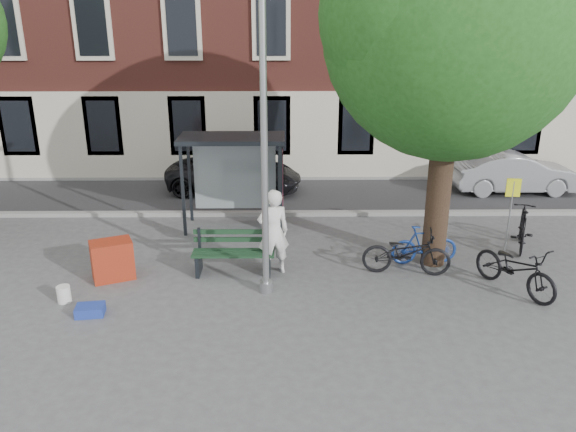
# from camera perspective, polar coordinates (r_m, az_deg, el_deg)

# --- Properties ---
(ground) EXTENTS (90.00, 90.00, 0.00)m
(ground) POSITION_cam_1_polar(r_m,az_deg,el_deg) (12.31, -2.22, -7.69)
(ground) COLOR #4C4C4F
(ground) RESTS_ON ground
(road) EXTENTS (40.00, 4.00, 0.01)m
(road) POSITION_cam_1_polar(r_m,az_deg,el_deg) (18.81, -1.66, 2.10)
(road) COLOR #28282B
(road) RESTS_ON ground
(curb_near) EXTENTS (40.00, 0.25, 0.12)m
(curb_near) POSITION_cam_1_polar(r_m,az_deg,el_deg) (16.89, -1.78, 0.26)
(curb_near) COLOR gray
(curb_near) RESTS_ON ground
(curb_far) EXTENTS (40.00, 0.25, 0.12)m
(curb_far) POSITION_cam_1_polar(r_m,az_deg,el_deg) (20.71, -1.57, 3.90)
(curb_far) COLOR gray
(curb_far) RESTS_ON ground
(lamppost) EXTENTS (0.28, 0.35, 6.11)m
(lamppost) POSITION_cam_1_polar(r_m,az_deg,el_deg) (11.31, -2.41, 4.95)
(lamppost) COLOR #9EA0A3
(lamppost) RESTS_ON ground
(tree_right) EXTENTS (5.76, 5.60, 8.20)m
(tree_right) POSITION_cam_1_polar(r_m,az_deg,el_deg) (12.86, 16.82, 18.69)
(tree_right) COLOR black
(tree_right) RESTS_ON ground
(bus_shelter) EXTENTS (2.85, 1.45, 2.62)m
(bus_shelter) POSITION_cam_1_polar(r_m,az_deg,el_deg) (15.53, -4.17, 5.64)
(bus_shelter) COLOR #1E2328
(bus_shelter) RESTS_ON ground
(painter) EXTENTS (0.84, 0.66, 2.02)m
(painter) POSITION_cam_1_polar(r_m,az_deg,el_deg) (12.81, -1.51, -1.63)
(painter) COLOR white
(painter) RESTS_ON ground
(bench) EXTENTS (1.89, 0.63, 0.97)m
(bench) POSITION_cam_1_polar(r_m,az_deg,el_deg) (13.08, -5.54, -3.90)
(bench) COLOR #1E2328
(bench) RESTS_ON ground
(bike_a) EXTENTS (2.09, 0.98, 1.06)m
(bike_a) POSITION_cam_1_polar(r_m,az_deg,el_deg) (13.19, 11.93, -3.66)
(bike_a) COLOR black
(bike_a) RESTS_ON ground
(bike_b) EXTENTS (1.65, 0.60, 0.97)m
(bike_b) POSITION_cam_1_polar(r_m,az_deg,el_deg) (13.85, 13.69, -2.85)
(bike_b) COLOR navy
(bike_b) RESTS_ON ground
(bike_c) EXTENTS (1.65, 2.18, 1.10)m
(bike_c) POSITION_cam_1_polar(r_m,az_deg,el_deg) (13.05, 22.10, -4.91)
(bike_c) COLOR black
(bike_c) RESTS_ON ground
(bike_d) EXTENTS (1.17, 1.93, 1.12)m
(bike_d) POSITION_cam_1_polar(r_m,az_deg,el_deg) (15.54, 22.72, -1.10)
(bike_d) COLOR black
(bike_d) RESTS_ON ground
(car_dark) EXTENTS (4.68, 2.45, 1.26)m
(car_dark) POSITION_cam_1_polar(r_m,az_deg,el_deg) (19.20, -5.45, 4.32)
(car_dark) COLOR black
(car_dark) RESTS_ON ground
(car_silver) EXTENTS (4.16, 1.50, 1.36)m
(car_silver) POSITION_cam_1_polar(r_m,az_deg,el_deg) (20.51, 21.97, 4.12)
(car_silver) COLOR #96989D
(car_silver) RESTS_ON ground
(red_stand) EXTENTS (1.06, 0.91, 0.90)m
(red_stand) POSITION_cam_1_polar(r_m,az_deg,el_deg) (13.34, -17.42, -4.28)
(red_stand) COLOR maroon
(red_stand) RESTS_ON ground
(blue_crate) EXTENTS (0.60, 0.47, 0.20)m
(blue_crate) POSITION_cam_1_polar(r_m,az_deg,el_deg) (12.05, -19.46, -9.01)
(blue_crate) COLOR #213898
(blue_crate) RESTS_ON ground
(bucket_b) EXTENTS (0.37, 0.37, 0.36)m
(bucket_b) POSITION_cam_1_polar(r_m,az_deg,el_deg) (13.86, -16.08, -4.44)
(bucket_b) COLOR silver
(bucket_b) RESTS_ON ground
(bucket_c) EXTENTS (0.29, 0.29, 0.36)m
(bucket_c) POSITION_cam_1_polar(r_m,az_deg,el_deg) (12.70, -21.81, -7.39)
(bucket_c) COLOR white
(bucket_c) RESTS_ON ground
(notice_sign) EXTENTS (0.34, 0.07, 1.99)m
(notice_sign) POSITION_cam_1_polar(r_m,az_deg,el_deg) (14.63, 21.78, 1.54)
(notice_sign) COLOR #9EA0A3
(notice_sign) RESTS_ON ground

